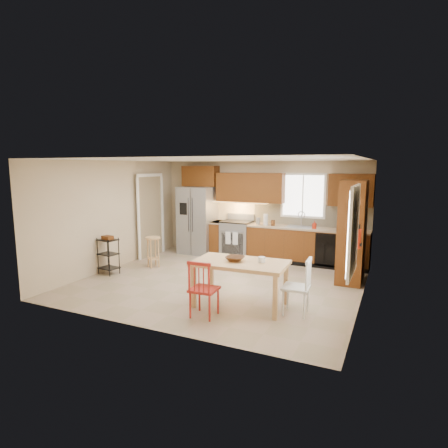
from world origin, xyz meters
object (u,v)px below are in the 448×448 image
at_px(soap_bottle, 314,225).
at_px(table_bowl, 235,261).
at_px(chair_red, 204,288).
at_px(fire_extinguisher, 358,239).
at_px(chair_white, 296,286).
at_px(bar_stool, 153,252).
at_px(range_stove, 237,239).
at_px(pantry, 352,231).
at_px(utility_cart, 108,256).
at_px(table_jar, 262,261).
at_px(refrigerator, 197,220).
at_px(dining_table, 240,284).

relative_size(soap_bottle, table_bowl, 0.60).
bearing_deg(chair_red, fire_extinguisher, 39.09).
distance_m(chair_white, bar_stool, 4.02).
bearing_deg(range_stove, fire_extinguisher, -32.62).
height_order(pantry, fire_extinguisher, pantry).
distance_m(chair_red, utility_cart, 3.27).
bearing_deg(chair_red, table_jar, 44.50).
height_order(bar_stool, utility_cart, utility_cart).
bearing_deg(table_bowl, refrigerator, 127.88).
xyz_separation_m(table_bowl, utility_cart, (-3.29, 0.56, -0.37)).
height_order(table_jar, utility_cart, table_jar).
distance_m(range_stove, dining_table, 3.56).
xyz_separation_m(chair_white, table_bowl, (-1.05, -0.05, 0.31)).
height_order(fire_extinguisher, chair_white, fire_extinguisher).
xyz_separation_m(range_stove, table_bowl, (1.34, -3.26, 0.32)).
distance_m(refrigerator, chair_white, 4.75).
distance_m(soap_bottle, table_bowl, 3.25).
xyz_separation_m(pantry, dining_table, (-1.55, -2.27, -0.67)).
bearing_deg(chair_red, pantry, 54.35).
relative_size(pantry, bar_stool, 2.91).
bearing_deg(soap_bottle, refrigerator, 179.55).
bearing_deg(fire_extinguisher, bar_stool, 177.19).
height_order(refrigerator, dining_table, refrigerator).
relative_size(soap_bottle, table_jar, 1.41).
bearing_deg(chair_red, soap_bottle, 73.44).
bearing_deg(refrigerator, pantry, -12.62).
height_order(dining_table, chair_white, chair_white).
bearing_deg(dining_table, soap_bottle, 76.70).
xyz_separation_m(chair_white, utility_cart, (-4.33, 0.51, -0.05)).
height_order(pantry, chair_white, pantry).
xyz_separation_m(range_stove, utility_cart, (-1.95, -2.70, -0.05)).
bearing_deg(refrigerator, utility_cart, -106.87).
height_order(refrigerator, table_jar, refrigerator).
bearing_deg(table_bowl, chair_red, -111.17).
height_order(table_bowl, table_jar, table_jar).
height_order(pantry, dining_table, pantry).
distance_m(fire_extinguisher, chair_white, 1.55).
xyz_separation_m(range_stove, chair_white, (2.38, -3.21, 0.00)).
height_order(chair_red, table_bowl, chair_red).
height_order(dining_table, utility_cart, utility_cart).
height_order(fire_extinguisher, table_jar, fire_extinguisher).
relative_size(table_bowl, utility_cart, 0.39).
bearing_deg(utility_cart, pantry, 27.06).
distance_m(pantry, bar_stool, 4.50).
bearing_deg(table_bowl, utility_cart, 170.36).
relative_size(refrigerator, dining_table, 1.16).
xyz_separation_m(refrigerator, pantry, (4.13, -0.93, 0.14)).
bearing_deg(chair_white, table_jar, 82.79).
bearing_deg(range_stove, chair_red, -74.49).
distance_m(soap_bottle, utility_cart, 4.80).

